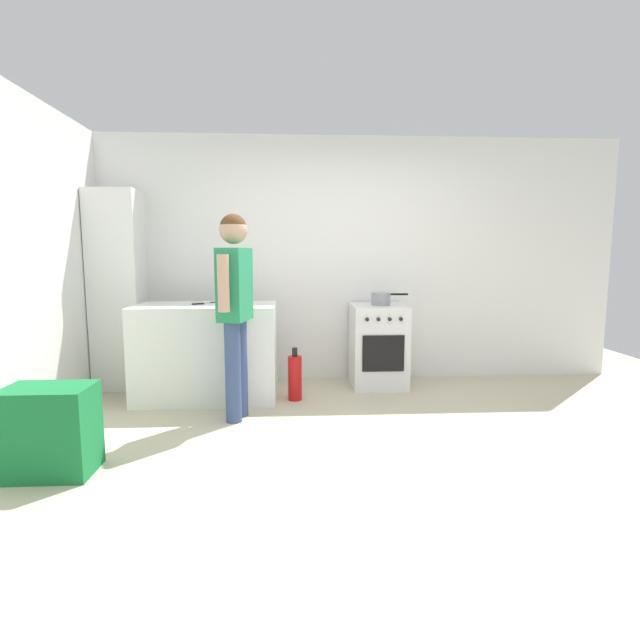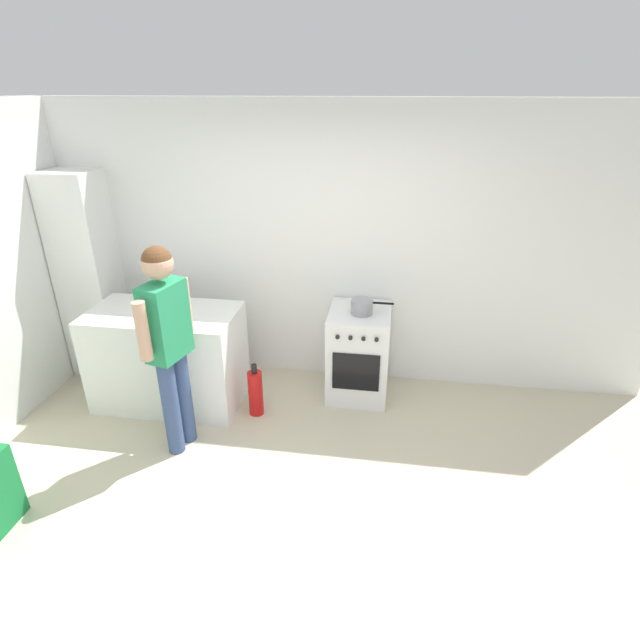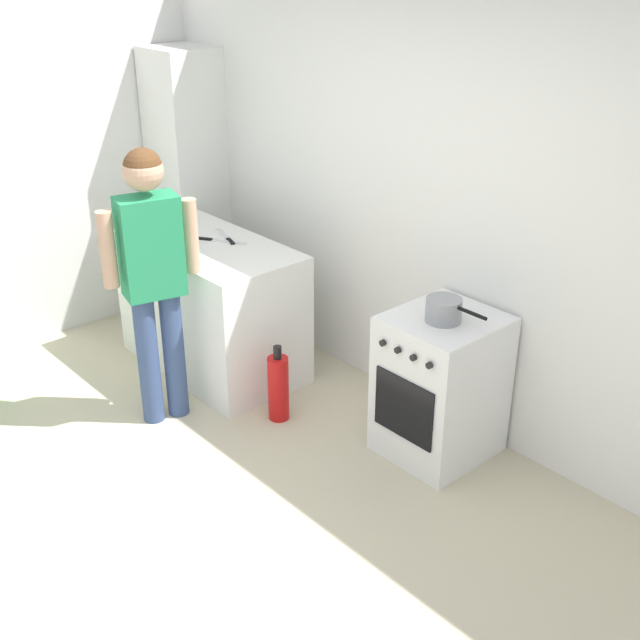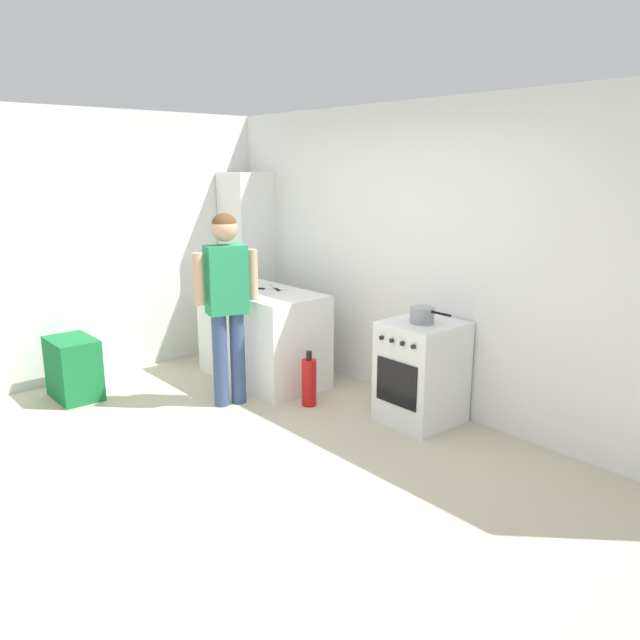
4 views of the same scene
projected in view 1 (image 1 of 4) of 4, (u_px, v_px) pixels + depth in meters
ground_plane at (367, 442)px, 3.66m from camera, size 8.00×8.00×0.00m
back_wall at (341, 260)px, 5.42m from camera, size 6.00×0.10×2.60m
side_wall_left at (17, 264)px, 3.73m from camera, size 0.10×3.10×2.60m
counter_unit at (207, 352)px, 4.71m from camera, size 1.30×0.70×0.90m
oven_left at (378, 345)px, 5.19m from camera, size 0.55×0.62×0.85m
pot at (381, 299)px, 5.08m from camera, size 0.37×0.19×0.13m
knife_carving at (207, 303)px, 4.80m from camera, size 0.32×0.13×0.01m
knife_bread at (209, 303)px, 4.73m from camera, size 0.31×0.21×0.01m
person at (235, 298)px, 4.05m from camera, size 0.28×0.56×1.69m
fire_extinguisher at (295, 377)px, 4.69m from camera, size 0.13×0.13×0.50m
recycling_crate_lower at (52, 452)px, 3.12m from camera, size 0.52×0.36×0.28m
recycling_crate_upper at (48, 409)px, 3.09m from camera, size 0.52×0.36×0.28m
larder_cabinet at (118, 291)px, 5.06m from camera, size 0.48×0.44×2.00m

